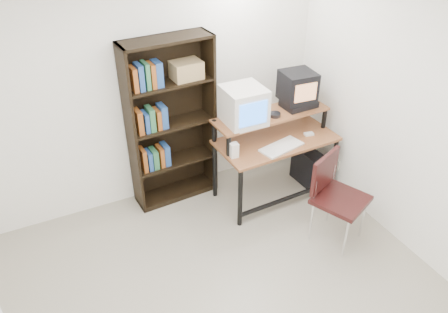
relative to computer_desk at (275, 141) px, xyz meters
name	(u,v)px	position (x,y,z in m)	size (l,w,h in m)	color
ceiling	(231,1)	(-1.25, -1.36, 1.90)	(4.00, 4.00, 0.01)	white
back_wall	(140,89)	(-1.25, 0.64, 0.60)	(4.00, 0.01, 2.60)	white
right_wall	(442,134)	(0.75, -1.36, 0.60)	(0.01, 4.00, 2.60)	white
computer_desk	(275,141)	(0.00, 0.00, 0.00)	(1.31, 0.69, 0.98)	brown
crt_monitor	(244,106)	(-0.35, 0.09, 0.46)	(0.41, 0.42, 0.38)	silver
vcr	(299,104)	(0.35, 0.12, 0.31)	(0.36, 0.26, 0.08)	black
crt_tv	(298,86)	(0.34, 0.15, 0.51)	(0.37, 0.37, 0.32)	black
cd_spindle	(275,115)	(0.00, 0.04, 0.30)	(0.12, 0.12, 0.05)	#26262B
keyboard	(281,148)	(-0.05, -0.20, 0.04)	(0.47, 0.21, 0.04)	silver
mousepad	(308,135)	(0.36, -0.09, 0.03)	(0.22, 0.18, 0.01)	black
mouse	(309,134)	(0.36, -0.11, 0.04)	(0.10, 0.06, 0.03)	white
desk_speaker	(234,151)	(-0.57, -0.13, 0.11)	(0.08, 0.07, 0.17)	silver
pc_tower	(309,168)	(0.49, -0.03, -0.49)	(0.20, 0.45, 0.42)	black
school_chair	(335,190)	(0.15, -0.86, -0.13)	(0.61, 0.61, 0.92)	black
bookshelf	(170,121)	(-1.00, 0.50, 0.25)	(0.94, 0.36, 1.84)	black
wall_outlet	(337,164)	(0.74, -0.21, -0.40)	(0.02, 0.08, 0.12)	beige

